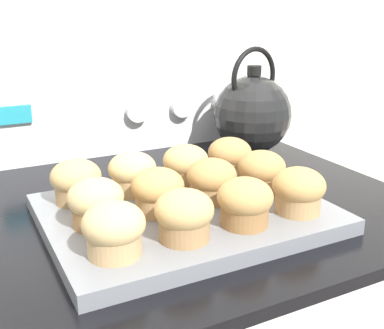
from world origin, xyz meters
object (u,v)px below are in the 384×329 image
object	(u,v)px
muffin_r1_c3	(262,171)
muffin_r2_c1	(132,173)
muffin_r1_c2	(212,180)
muffin_r1_c1	(158,191)
muffin_r2_c2	(186,165)
muffin_r0_c1	(184,215)
muffin_r0_c0	(114,229)
muffin_r0_c2	(245,202)
muffin_r2_c3	(230,156)
muffin_pan	(185,213)
muffin_r2_c0	(76,181)
tea_kettle	(253,113)
muffin_r1_c0	(96,203)
muffin_r0_c3	(299,190)

from	to	relation	value
muffin_r1_c3	muffin_r2_c1	size ratio (longest dim) A/B	1.00
muffin_r1_c2	muffin_r1_c3	distance (m)	0.09
muffin_r1_c1	muffin_r2_c2	bearing A→B (deg)	45.05
muffin_r0_c1	muffin_r1_c3	world-z (taller)	same
muffin_r0_c0	muffin_r0_c2	distance (m)	0.18
muffin_r0_c0	muffin_r2_c3	distance (m)	0.32
muffin_pan	muffin_r2_c0	size ratio (longest dim) A/B	5.33
muffin_r2_c1	muffin_r2_c3	world-z (taller)	same
muffin_r0_c2	muffin_r1_c1	xyz separation A→B (m)	(-0.09, 0.09, 0.00)
muffin_r1_c1	tea_kettle	bearing A→B (deg)	37.29
muffin_r0_c1	muffin_r2_c3	bearing A→B (deg)	45.78
muffin_r1_c2	muffin_r1_c3	world-z (taller)	same
muffin_pan	muffin_r2_c3	xyz separation A→B (m)	(0.13, 0.09, 0.04)
muffin_r0_c2	muffin_r2_c0	distance (m)	0.25
muffin_r0_c1	muffin_r1_c3	distance (m)	0.20
muffin_r2_c1	muffin_r2_c0	bearing A→B (deg)	178.30
muffin_r1_c1	muffin_r0_c0	bearing A→B (deg)	-136.58
muffin_r1_c3	muffin_r2_c3	bearing A→B (deg)	92.08
muffin_pan	muffin_r2_c1	distance (m)	0.11
muffin_pan	muffin_r0_c0	xyz separation A→B (m)	(-0.14, -0.09, 0.04)
muffin_pan	muffin_r0_c0	size ratio (longest dim) A/B	5.33
muffin_r2_c1	muffin_r1_c3	bearing A→B (deg)	-25.30
muffin_r1_c1	muffin_r2_c1	world-z (taller)	same
muffin_r1_c0	muffin_r2_c0	bearing A→B (deg)	91.52
muffin_pan	muffin_r0_c2	world-z (taller)	muffin_r0_c2
muffin_pan	muffin_r1_c2	size ratio (longest dim) A/B	5.33
muffin_r0_c2	muffin_r2_c1	size ratio (longest dim) A/B	1.00
muffin_r0_c3	muffin_r1_c1	xyz separation A→B (m)	(-0.18, 0.09, 0.00)
muffin_r2_c2	muffin_r2_c3	bearing A→B (deg)	3.45
muffin_r1_c2	tea_kettle	bearing A→B (deg)	45.86
muffin_pan	tea_kettle	size ratio (longest dim) A/B	1.79
muffin_r2_c1	muffin_r0_c3	bearing A→B (deg)	-44.41
muffin_pan	muffin_r2_c2	world-z (taller)	muffin_r2_c2
muffin_r0_c3	muffin_r2_c1	distance (m)	0.25
muffin_r2_c3	muffin_r1_c0	bearing A→B (deg)	-160.41
muffin_r0_c0	muffin_r2_c3	xyz separation A→B (m)	(0.27, 0.18, 0.00)
muffin_r0_c0	muffin_r1_c3	size ratio (longest dim) A/B	1.00
muffin_pan	muffin_r1_c0	size ratio (longest dim) A/B	5.33
muffin_r0_c2	muffin_r1_c3	size ratio (longest dim) A/B	1.00
muffin_r0_c1	muffin_r0_c2	xyz separation A→B (m)	(0.09, 0.00, 0.00)
muffin_r0_c3	muffin_r1_c2	bearing A→B (deg)	133.81
muffin_r2_c1	tea_kettle	world-z (taller)	tea_kettle
muffin_r0_c0	muffin_r0_c1	world-z (taller)	same
muffin_r0_c0	muffin_r1_c0	size ratio (longest dim) A/B	1.00
muffin_r0_c0	muffin_r1_c1	world-z (taller)	same
muffin_r2_c3	tea_kettle	world-z (taller)	tea_kettle
muffin_r0_c3	muffin_r2_c0	world-z (taller)	same
muffin_r2_c2	tea_kettle	world-z (taller)	tea_kettle
muffin_r1_c1	muffin_r2_c0	world-z (taller)	same
muffin_r0_c2	muffin_r1_c2	xyz separation A→B (m)	(0.00, 0.09, 0.00)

